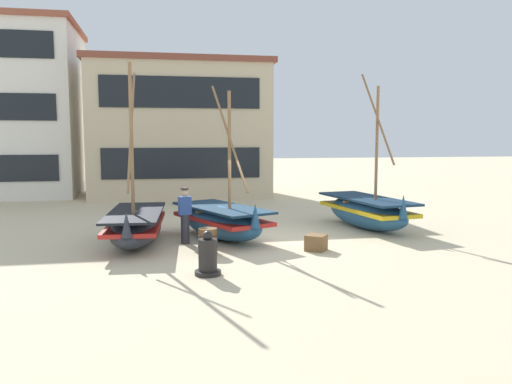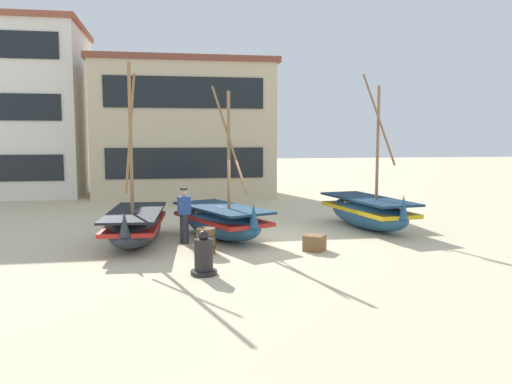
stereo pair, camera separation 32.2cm
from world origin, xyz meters
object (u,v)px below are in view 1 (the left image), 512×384
at_px(fishing_boat_near_left, 222,221).
at_px(wooden_barrel, 208,241).
at_px(harbor_building_main, 179,129).
at_px(fisherman_by_hull, 185,216).
at_px(cargo_crate, 316,243).
at_px(fishing_boat_far_right, 136,225).
at_px(harbor_building_annex, 7,110).
at_px(fishing_boat_centre_large, 367,211).
at_px(capstan_winch, 208,257).

xyz_separation_m(fishing_boat_near_left, wooden_barrel, (-0.64, -1.98, -0.22)).
height_order(fishing_boat_near_left, harbor_building_main, harbor_building_main).
relative_size(fisherman_by_hull, harbor_building_main, 0.17).
bearing_deg(cargo_crate, fisherman_by_hull, 155.06).
bearing_deg(fishing_boat_far_right, harbor_building_main, 81.66).
xyz_separation_m(fishing_boat_far_right, wooden_barrel, (2.00, -1.66, -0.21)).
bearing_deg(harbor_building_annex, harbor_building_main, -13.05).
height_order(fisherman_by_hull, harbor_building_main, harbor_building_main).
xyz_separation_m(cargo_crate, harbor_building_main, (-3.15, 14.75, 3.40)).
distance_m(fishing_boat_near_left, harbor_building_main, 12.95).
bearing_deg(fishing_boat_centre_large, fishing_boat_near_left, -169.79).
relative_size(fishing_boat_near_left, fisherman_by_hull, 2.85).
relative_size(fishing_boat_centre_large, wooden_barrel, 7.70).
xyz_separation_m(fishing_boat_near_left, fisherman_by_hull, (-1.18, -0.52, 0.26)).
bearing_deg(capstan_winch, fishing_boat_centre_large, 40.12).
bearing_deg(capstan_winch, fishing_boat_near_left, 78.42).
bearing_deg(harbor_building_main, fishing_boat_centre_large, -62.76).
xyz_separation_m(wooden_barrel, harbor_building_main, (-0.11, 14.54, 3.28)).
xyz_separation_m(fishing_boat_centre_large, fisherman_by_hull, (-6.42, -1.46, 0.23)).
distance_m(fisherman_by_hull, wooden_barrel, 1.63).
relative_size(cargo_crate, harbor_building_main, 0.06).
bearing_deg(fishing_boat_near_left, cargo_crate, -42.32).
height_order(fishing_boat_near_left, fisherman_by_hull, fishing_boat_near_left).
relative_size(fishing_boat_far_right, wooden_barrel, 7.55).
distance_m(wooden_barrel, cargo_crate, 3.05).
bearing_deg(fisherman_by_hull, wooden_barrel, -69.63).
bearing_deg(fishing_boat_far_right, capstan_winch, -65.36).
bearing_deg(fishing_boat_centre_large, harbor_building_main, 117.24).
xyz_separation_m(fisherman_by_hull, harbor_building_main, (0.43, 13.08, 2.79)).
distance_m(fishing_boat_far_right, harbor_building_main, 13.37).
relative_size(cargo_crate, harbor_building_annex, 0.06).
bearing_deg(harbor_building_main, capstan_winch, -90.37).
bearing_deg(cargo_crate, fishing_boat_centre_large, 47.77).
bearing_deg(fishing_boat_far_right, fisherman_by_hull, -8.01).
relative_size(fishing_boat_near_left, harbor_building_annex, 0.51).
bearing_deg(fishing_boat_near_left, harbor_building_main, 93.42).
distance_m(fisherman_by_hull, harbor_building_annex, 18.02).
height_order(cargo_crate, harbor_building_annex, harbor_building_annex).
height_order(capstan_winch, wooden_barrel, capstan_winch).
height_order(fishing_boat_near_left, fishing_boat_far_right, fishing_boat_far_right).
height_order(fishing_boat_far_right, wooden_barrel, fishing_boat_far_right).
relative_size(fisherman_by_hull, capstan_winch, 1.62).
distance_m(fishing_boat_near_left, fisherman_by_hull, 1.32).
bearing_deg(harbor_building_main, cargo_crate, -77.95).
distance_m(cargo_crate, harbor_building_annex, 21.43).
height_order(fishing_boat_centre_large, wooden_barrel, fishing_boat_centre_large).
xyz_separation_m(fishing_boat_far_right, capstan_winch, (1.78, -3.88, -0.14)).
xyz_separation_m(fisherman_by_hull, capstan_winch, (0.32, -3.67, -0.42)).
relative_size(capstan_winch, harbor_building_main, 0.11).
bearing_deg(fishing_boat_far_right, cargo_crate, -20.37).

